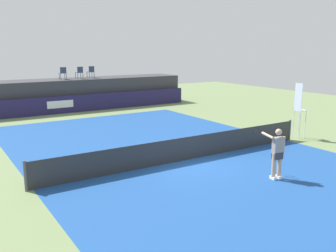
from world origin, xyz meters
The scene contains 12 objects.
ground_plane centered at (0.00, 3.00, 0.00)m, with size 48.00×48.00×0.00m, color #6B7F51.
court_inner centered at (0.00, 0.00, 0.00)m, with size 12.00×22.00×0.00m, color #1C478C.
sponsor_wall centered at (0.00, 13.50, 0.60)m, with size 18.00×0.22×1.20m.
spectator_platform centered at (0.00, 15.30, 1.10)m, with size 18.00×2.80×2.20m, color #38383D.
spectator_chair_far_left centered at (-0.26, 15.01, 2.69)m, with size 0.46×0.46×0.89m.
spectator_chair_left centered at (0.96, 14.94, 2.69)m, with size 0.47×0.47×0.89m.
spectator_chair_center centered at (1.95, 15.24, 2.69)m, with size 0.47×0.47×0.89m.
umpire_chair centered at (6.79, 0.00, 1.59)m, with size 0.46×0.46×2.76m.
tennis_net centered at (0.00, 0.00, 0.47)m, with size 12.40×0.02×0.95m, color #2D2D2D.
net_post_near centered at (-6.20, 0.00, 0.50)m, with size 0.10×0.10×1.00m, color #4C4C51.
net_post_far centered at (6.20, 0.00, 0.50)m, with size 0.10×0.10×1.00m, color #4C4C51.
tennis_player centered at (1.32, -3.45, 0.96)m, with size 0.57×1.21×1.77m.
Camera 1 is at (-8.40, -11.72, 4.43)m, focal length 39.72 mm.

